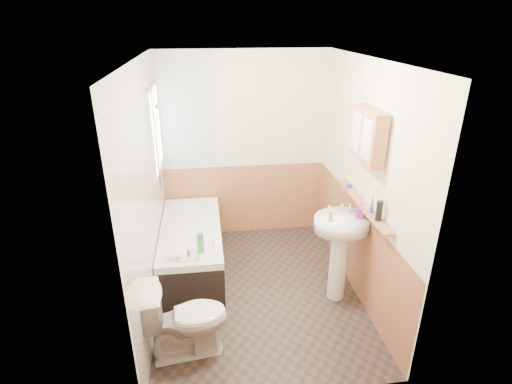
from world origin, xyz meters
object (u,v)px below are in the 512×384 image
Objects in this scene: sink at (340,241)px; pine_shelf at (362,204)px; bathtub at (192,247)px; toilet at (186,319)px; medicine_cabinet at (368,136)px.

sink is 0.85× the size of pine_shelf.
bathtub is 1.79m from sink.
sink is at bearing -76.73° from toilet.
sink reaches higher than toilet.
medicine_cabinet is (1.74, -0.75, 1.53)m from bathtub.
sink reaches higher than bathtub.
toilet is 1.74m from sink.
sink is at bearing -25.77° from bathtub.
bathtub is 2.08m from pine_shelf.
toilet is 2.37m from medicine_cabinet.
pine_shelf is at bearing 20.13° from sink.
pine_shelf is (0.20, 0.03, 0.40)m from sink.
pine_shelf is at bearing -22.47° from bathtub.
bathtub is 1.26× the size of pine_shelf.
bathtub is at bearing 157.53° from pine_shelf.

